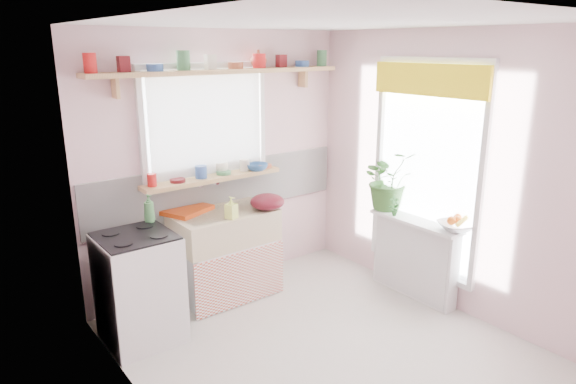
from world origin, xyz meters
TOP-DOWN VIEW (x-y plane):
  - room at (0.66, 0.86)m, footprint 3.20×3.20m
  - sink_unit at (-0.15, 1.29)m, footprint 0.95×0.65m
  - cooker at (-1.10, 1.05)m, footprint 0.58×0.58m
  - radiator_ledge at (1.30, 0.20)m, footprint 0.22×0.95m
  - windowsill at (-0.15, 1.48)m, footprint 1.40×0.22m
  - pine_shelf at (0.00, 1.47)m, footprint 2.52×0.24m
  - shelf_crockery at (-0.02, 1.47)m, footprint 2.47×0.11m
  - sill_crockery at (-0.20, 1.48)m, footprint 1.35×0.11m
  - dish_tray at (-0.42, 1.50)m, footprint 0.51×0.45m
  - colander at (0.22, 1.12)m, footprint 0.43×0.43m
  - jade_plant at (1.33, 0.60)m, footprint 0.68×0.64m
  - fruit_bowl at (1.33, -0.20)m, footprint 0.39×0.39m
  - herb_pot at (1.21, 0.41)m, footprint 0.12×0.10m
  - soap_bottle_sink at (-0.18, 1.10)m, footprint 0.12×0.12m
  - sill_cup at (-0.02, 1.54)m, footprint 0.17×0.17m
  - sill_bowl at (0.32, 1.42)m, footprint 0.26×0.26m
  - shelf_vase at (0.43, 1.53)m, footprint 0.21×0.21m
  - cooker_bottle at (-0.88, 1.27)m, footprint 0.11×0.11m
  - fruit at (1.34, -0.19)m, footprint 0.20×0.14m

SIDE VIEW (x-z plane):
  - radiator_ledge at x=1.30m, z-range 0.01..0.78m
  - sink_unit at x=-0.15m, z-range -0.13..0.99m
  - cooker at x=-1.10m, z-range 0.00..0.92m
  - fruit_bowl at x=1.33m, z-range 0.78..0.85m
  - dish_tray at x=-0.42m, z-range 0.85..0.89m
  - herb_pot at x=1.21m, z-range 0.77..0.97m
  - fruit at x=1.34m, z-range 0.82..0.92m
  - colander at x=0.22m, z-range 0.85..1.00m
  - soap_bottle_sink at x=-0.18m, z-range 0.85..1.05m
  - cooker_bottle at x=-0.88m, z-range 0.92..1.16m
  - jade_plant at x=1.33m, z-range 0.77..1.38m
  - windowsill at x=-0.15m, z-range 1.12..1.16m
  - sill_bowl at x=0.32m, z-range 1.16..1.23m
  - sill_cup at x=-0.02m, z-range 1.16..1.27m
  - sill_crockery at x=-0.20m, z-range 1.15..1.27m
  - room at x=0.66m, z-range -0.23..2.97m
  - pine_shelf at x=0.00m, z-range 2.10..2.14m
  - shelf_crockery at x=-0.02m, z-range 2.13..2.25m
  - shelf_vase at x=0.43m, z-range 2.14..2.31m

